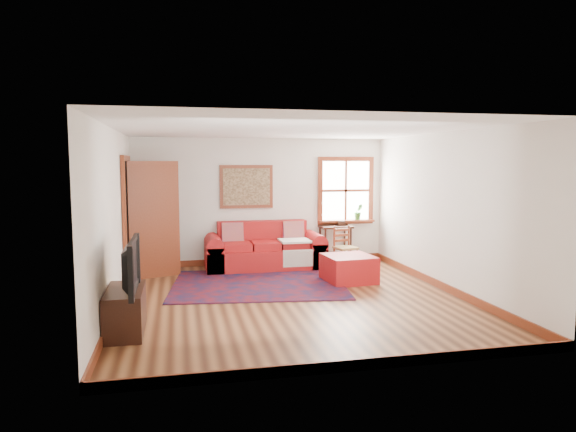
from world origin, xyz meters
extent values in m
plane|color=#442212|center=(0.00, 0.00, 0.00)|extent=(5.50, 5.50, 0.00)
cube|color=silver|center=(0.00, 2.75, 1.25)|extent=(5.00, 0.04, 2.50)
cube|color=silver|center=(0.00, -2.75, 1.25)|extent=(5.00, 0.04, 2.50)
cube|color=silver|center=(-2.50, 0.00, 1.25)|extent=(0.04, 5.50, 2.50)
cube|color=silver|center=(2.50, 0.00, 1.25)|extent=(0.04, 5.50, 2.50)
cube|color=white|center=(0.00, 0.00, 2.50)|extent=(5.00, 5.50, 0.04)
cube|color=maroon|center=(0.00, 2.73, 0.06)|extent=(5.00, 0.03, 0.12)
cube|color=maroon|center=(-2.48, 0.00, 0.06)|extent=(0.03, 5.50, 0.12)
cube|color=maroon|center=(2.48, 0.00, 0.06)|extent=(0.03, 5.50, 0.12)
cube|color=white|center=(1.75, 2.73, 1.45)|extent=(1.00, 0.02, 1.20)
cube|color=maroon|center=(1.75, 2.72, 2.09)|extent=(1.18, 0.06, 0.09)
cube|color=maroon|center=(1.75, 2.72, 0.80)|extent=(1.18, 0.06, 0.09)
cube|color=maroon|center=(1.21, 2.72, 1.45)|extent=(0.09, 0.06, 1.20)
cube|color=maroon|center=(2.29, 2.72, 1.45)|extent=(0.09, 0.06, 1.20)
cube|color=maroon|center=(1.75, 2.72, 1.45)|extent=(1.00, 0.04, 0.05)
cube|color=maroon|center=(1.75, 2.65, 0.83)|extent=(1.15, 0.20, 0.04)
imported|color=#307127|center=(2.00, 2.63, 1.01)|extent=(0.18, 0.15, 0.33)
cube|color=black|center=(-2.49, 1.60, 1.02)|extent=(0.02, 0.90, 2.05)
cube|color=maroon|center=(-2.46, 1.11, 1.02)|extent=(0.06, 0.09, 2.05)
cube|color=maroon|center=(-2.46, 2.10, 1.02)|extent=(0.06, 0.09, 2.05)
cube|color=maroon|center=(-2.46, 1.60, 2.09)|extent=(0.06, 1.08, 0.09)
cube|color=maroon|center=(-2.04, 1.90, 1.02)|extent=(0.86, 0.35, 2.05)
cube|color=silver|center=(-2.04, 1.90, 1.13)|extent=(0.56, 0.22, 1.33)
cube|color=maroon|center=(-0.30, 2.73, 1.55)|extent=(1.05, 0.04, 0.85)
cube|color=tan|center=(-0.30, 2.69, 1.55)|extent=(0.92, 0.03, 0.72)
cube|color=#560C13|center=(-0.34, 0.97, 0.01)|extent=(3.06, 2.57, 0.02)
cube|color=#A71517|center=(-0.01, 2.25, 0.20)|extent=(2.26, 0.93, 0.39)
cube|color=#A71517|center=(-0.01, 2.59, 0.64)|extent=(1.76, 0.26, 0.49)
cube|color=#A71517|center=(-0.99, 2.25, 0.25)|extent=(0.31, 0.93, 0.49)
cube|color=#A71517|center=(0.96, 2.25, 0.25)|extent=(0.31, 0.93, 0.49)
cube|color=orange|center=(-0.61, 2.43, 0.67)|extent=(0.41, 0.20, 0.43)
cube|color=orange|center=(0.58, 2.43, 0.67)|extent=(0.41, 0.20, 0.43)
cube|color=silver|center=(0.53, 2.08, 0.54)|extent=(0.57, 0.51, 0.04)
cube|color=#A71517|center=(1.20, 0.88, 0.22)|extent=(0.86, 0.86, 0.45)
cube|color=#331911|center=(1.48, 2.53, 0.73)|extent=(0.63, 0.47, 0.04)
cylinder|color=#331911|center=(1.21, 2.33, 0.36)|extent=(0.04, 0.04, 0.71)
cylinder|color=#331911|center=(1.74, 2.33, 0.36)|extent=(0.04, 0.04, 0.71)
cylinder|color=#331911|center=(1.21, 2.73, 0.36)|extent=(0.04, 0.04, 0.71)
cylinder|color=#331911|center=(1.74, 2.73, 0.36)|extent=(0.04, 0.04, 0.71)
cube|color=tan|center=(1.47, 1.85, 0.41)|extent=(0.46, 0.44, 0.04)
cylinder|color=maroon|center=(1.35, 1.67, 0.20)|extent=(0.04, 0.04, 0.39)
cylinder|color=maroon|center=(1.66, 1.74, 0.20)|extent=(0.04, 0.04, 0.39)
cylinder|color=maroon|center=(1.28, 1.97, 0.41)|extent=(0.04, 0.04, 0.82)
cylinder|color=maroon|center=(1.60, 2.04, 0.41)|extent=(0.04, 0.04, 0.82)
cube|color=maroon|center=(1.44, 2.00, 0.64)|extent=(0.32, 0.10, 0.25)
cube|color=#331911|center=(-2.27, -1.07, 0.26)|extent=(0.43, 0.96, 0.53)
imported|color=black|center=(-2.25, -1.20, 0.84)|extent=(0.14, 1.07, 0.62)
cylinder|color=silver|center=(-2.22, -0.69, 0.62)|extent=(0.12, 0.12, 0.18)
cylinder|color=#FFA53F|center=(-2.22, -0.69, 0.59)|extent=(0.07, 0.07, 0.12)
camera|label=1|loc=(-1.63, -7.31, 2.03)|focal=32.00mm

